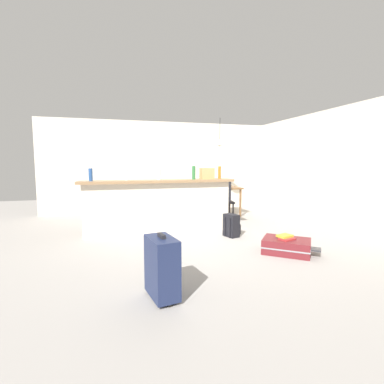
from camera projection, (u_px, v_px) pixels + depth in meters
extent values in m
cube|color=gray|center=(196.00, 239.00, 5.12)|extent=(13.00, 13.00, 0.05)
cube|color=silver|center=(165.00, 167.00, 7.90)|extent=(6.60, 0.10, 2.50)
cube|color=silver|center=(325.00, 168.00, 6.11)|extent=(0.10, 6.00, 2.50)
cube|color=silver|center=(159.00, 208.00, 5.39)|extent=(2.80, 0.20, 0.99)
cube|color=#93704C|center=(159.00, 181.00, 5.34)|extent=(2.96, 0.40, 0.05)
cylinder|color=#284C89|center=(91.00, 175.00, 4.99)|extent=(0.07, 0.07, 0.23)
cylinder|color=silver|center=(127.00, 175.00, 5.21)|extent=(0.06, 0.06, 0.20)
cylinder|color=silver|center=(159.00, 174.00, 5.40)|extent=(0.07, 0.07, 0.20)
cylinder|color=#2D6B38|center=(194.00, 173.00, 5.44)|extent=(0.07, 0.07, 0.26)
cylinder|color=#9E661E|center=(220.00, 172.00, 5.68)|extent=(0.06, 0.06, 0.25)
cube|color=tan|center=(207.00, 174.00, 5.56)|extent=(0.26, 0.18, 0.22)
cube|color=brown|center=(218.00, 188.00, 7.23)|extent=(1.10, 0.80, 0.04)
cylinder|color=brown|center=(204.00, 205.00, 6.81)|extent=(0.06, 0.06, 0.70)
cylinder|color=brown|center=(240.00, 203.00, 7.08)|extent=(0.06, 0.06, 0.70)
cylinder|color=brown|center=(196.00, 201.00, 7.46)|extent=(0.06, 0.06, 0.70)
cylinder|color=brown|center=(230.00, 200.00, 7.73)|extent=(0.06, 0.06, 0.70)
cube|color=black|center=(225.00, 202.00, 6.67)|extent=(0.45, 0.45, 0.04)
cube|color=black|center=(223.00, 191.00, 6.82)|extent=(0.40, 0.09, 0.48)
cylinder|color=black|center=(220.00, 213.00, 6.51)|extent=(0.04, 0.04, 0.41)
cylinder|color=black|center=(233.00, 212.00, 6.56)|extent=(0.04, 0.04, 0.41)
cylinder|color=black|center=(217.00, 210.00, 6.83)|extent=(0.04, 0.04, 0.41)
cylinder|color=black|center=(229.00, 210.00, 6.87)|extent=(0.04, 0.04, 0.41)
cube|color=black|center=(210.00, 196.00, 7.82)|extent=(0.46, 0.46, 0.04)
cube|color=black|center=(213.00, 188.00, 7.63)|extent=(0.40, 0.10, 0.48)
cylinder|color=black|center=(212.00, 203.00, 8.05)|extent=(0.04, 0.04, 0.41)
cylinder|color=black|center=(202.00, 204.00, 7.92)|extent=(0.04, 0.04, 0.41)
cylinder|color=black|center=(218.00, 205.00, 7.77)|extent=(0.04, 0.04, 0.41)
cylinder|color=black|center=(208.00, 205.00, 7.63)|extent=(0.04, 0.04, 0.41)
cylinder|color=black|center=(220.00, 129.00, 7.07)|extent=(0.01, 0.01, 0.56)
cone|color=white|center=(220.00, 142.00, 7.10)|extent=(0.34, 0.34, 0.14)
sphere|color=white|center=(220.00, 145.00, 7.11)|extent=(0.07, 0.07, 0.07)
cube|color=maroon|center=(286.00, 246.00, 4.24)|extent=(0.83, 0.80, 0.22)
cube|color=gray|center=(286.00, 246.00, 4.24)|extent=(0.85, 0.82, 0.02)
cube|color=#2D2D33|center=(316.00, 249.00, 4.08)|extent=(0.22, 0.23, 0.02)
cube|color=black|center=(231.00, 225.00, 5.19)|extent=(0.26, 0.32, 0.42)
cube|color=black|center=(236.00, 228.00, 5.25)|extent=(0.12, 0.23, 0.19)
cube|color=black|center=(230.00, 228.00, 5.07)|extent=(0.03, 0.04, 0.36)
cube|color=black|center=(225.00, 226.00, 5.19)|extent=(0.03, 0.04, 0.36)
cube|color=#1E284C|center=(162.00, 267.00, 2.81)|extent=(0.31, 0.48, 0.60)
cylinder|color=black|center=(156.00, 288.00, 3.01)|extent=(0.04, 0.06, 0.06)
cylinder|color=black|center=(169.00, 304.00, 2.67)|extent=(0.04, 0.06, 0.06)
cube|color=#232328|center=(162.00, 236.00, 2.78)|extent=(0.06, 0.14, 0.04)
cube|color=#AD2D2D|center=(287.00, 239.00, 4.20)|extent=(0.26, 0.22, 0.03)
cube|color=gold|center=(285.00, 236.00, 4.25)|extent=(0.26, 0.22, 0.03)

